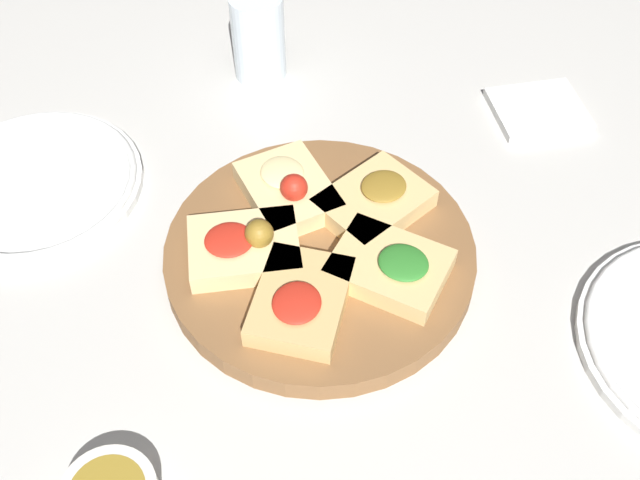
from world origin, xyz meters
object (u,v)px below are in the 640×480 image
(serving_board, at_px, (320,255))
(napkin_stack, at_px, (538,110))
(water_glass, at_px, (259,37))
(plate_right, at_px, (35,183))

(serving_board, bearing_deg, napkin_stack, -139.07)
(water_glass, bearing_deg, plate_right, 40.28)
(serving_board, relative_size, napkin_stack, 2.91)
(serving_board, height_order, water_glass, water_glass)
(water_glass, bearing_deg, serving_board, 103.77)
(plate_right, bearing_deg, serving_board, 161.62)
(plate_right, distance_m, water_glass, 0.31)
(serving_board, xyz_separation_m, napkin_stack, (-0.26, -0.22, -0.01))
(serving_board, distance_m, plate_right, 0.32)
(plate_right, height_order, water_glass, water_glass)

